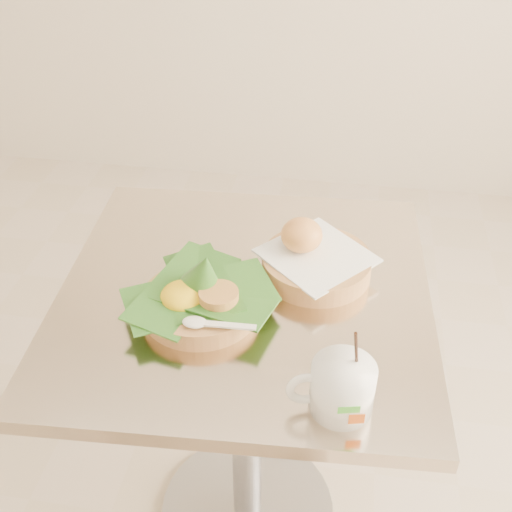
# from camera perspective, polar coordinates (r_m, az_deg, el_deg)

# --- Properties ---
(cafe_table) EXTENTS (0.74, 0.74, 0.75)m
(cafe_table) POSITION_cam_1_polar(r_m,az_deg,el_deg) (1.37, -0.92, -10.11)
(cafe_table) COLOR gray
(cafe_table) RESTS_ON floor
(rice_basket) EXTENTS (0.27, 0.27, 0.13)m
(rice_basket) POSITION_cam_1_polar(r_m,az_deg,el_deg) (1.16, -5.00, -3.55)
(rice_basket) COLOR tan
(rice_basket) RESTS_ON cafe_table
(bread_basket) EXTENTS (0.25, 0.25, 0.11)m
(bread_basket) POSITION_cam_1_polar(r_m,az_deg,el_deg) (1.25, 5.17, -0.29)
(bread_basket) COLOR tan
(bread_basket) RESTS_ON cafe_table
(coffee_mug) EXTENTS (0.13, 0.10, 0.17)m
(coffee_mug) POSITION_cam_1_polar(r_m,az_deg,el_deg) (0.99, 7.53, -11.44)
(coffee_mug) COLOR white
(coffee_mug) RESTS_ON cafe_table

